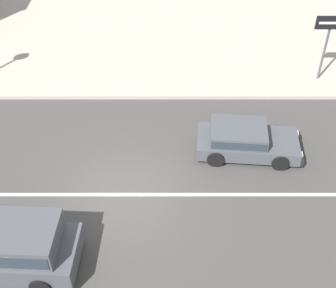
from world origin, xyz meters
TOP-DOWN VIEW (x-y plane):
  - ground_plane at (0.00, 0.00)m, footprint 160.00×160.00m
  - lane_centre_stripe at (0.00, 0.00)m, footprint 50.40×0.14m
  - kerb_strip at (0.00, 10.35)m, footprint 68.00×10.00m
  - hatchback_dark_grey_0 at (4.20, 2.10)m, footprint 3.79×2.00m
  - minivan_dark_grey_1 at (-3.10, -2.65)m, footprint 4.69×2.06m

SIDE VIEW (x-z plane):
  - ground_plane at x=0.00m, z-range 0.00..0.00m
  - lane_centre_stripe at x=0.00m, z-range 0.00..0.01m
  - kerb_strip at x=0.00m, z-range 0.00..0.15m
  - hatchback_dark_grey_0 at x=4.20m, z-range 0.04..1.14m
  - minivan_dark_grey_1 at x=-3.10m, z-range 0.06..1.63m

